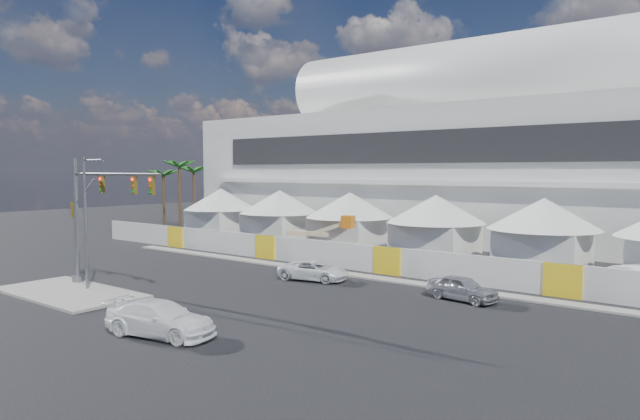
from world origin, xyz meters
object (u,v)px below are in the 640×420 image
Objects in this scene: pickup_near at (160,319)px; traffic_mast at (91,216)px; streetlight_median at (87,214)px; boom_lift at (301,246)px; pickup_curb at (314,270)px; lot_car_a at (640,280)px; sedan_silver at (462,288)px; lot_car_c at (240,241)px.

traffic_mast reaches higher than pickup_near.
boom_lift is (1.55, 18.66, -3.82)m from streetlight_median.
streetlight_median is (-8.74, -11.40, 4.16)m from pickup_curb.
lot_car_a is (15.68, 23.47, 0.04)m from pickup_near.
sedan_silver is 16.95m from pickup_near.
pickup_near is at bearing 161.38° from sedan_silver.
lot_car_a is 0.99× the size of lot_car_c.
pickup_curb is 14.95m from streetlight_median.
traffic_mast is (-28.10, -19.47, 3.76)m from lot_car_a.
lot_car_c is 19.76m from traffic_mast.
lot_car_a is at bearing 34.72° from traffic_mast.
sedan_silver is at bearing -33.91° from boom_lift.
traffic_mast is 1.36m from streetlight_median.
lot_car_a is 0.53× the size of traffic_mast.
pickup_curb is 20.42m from lot_car_a.
boom_lift is at bearing 85.24° from streetlight_median.
lot_car_a is (18.36, 8.95, 0.16)m from pickup_curb.
pickup_near is at bearing -17.83° from traffic_mast.
traffic_mast reaches higher than lot_car_a.
lot_car_a reaches higher than pickup_near.
lot_car_c is 8.30m from boom_lift.
sedan_silver is at bearing 170.18° from lot_car_a.
streetlight_median is (-27.10, -20.35, 4.00)m from lot_car_a.
pickup_curb is 14.77m from pickup_near.
pickup_near is 12.50m from streetlight_median.
sedan_silver is at bearing -100.11° from pickup_curb.
lot_car_c reaches higher than pickup_curb.
pickup_near is 23.91m from boom_lift.
lot_car_a is at bearing -33.46° from sedan_silver.
pickup_near is (-7.90, -15.00, 0.07)m from sedan_silver.
streetlight_median reaches higher than pickup_near.
traffic_mast is (5.71, -18.52, 3.85)m from lot_car_c.
traffic_mast is at bearing 124.51° from pickup_curb.
traffic_mast reaches higher than pickup_curb.
traffic_mast is 1.16× the size of streetlight_median.
boom_lift reaches higher than pickup_curb.
traffic_mast is 18.32m from boom_lift.
sedan_silver is at bearing -111.75° from lot_car_c.
lot_car_a is 25.60m from boom_lift.
pickup_curb is at bearing -122.99° from lot_car_c.
pickup_curb is at bearing 101.73° from sedan_silver.
lot_car_c is (-15.45, 7.99, 0.06)m from pickup_curb.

